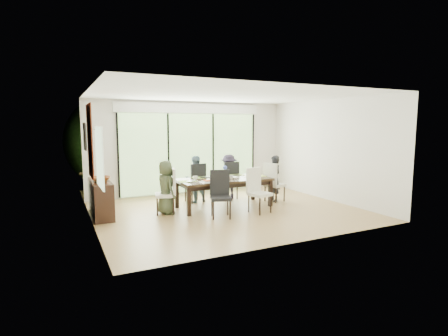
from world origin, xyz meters
name	(u,v)px	position (x,y,z in m)	size (l,w,h in m)	color
floor	(229,211)	(0.00, 0.00, -0.01)	(6.00, 5.00, 0.01)	olive
ceiling	(229,95)	(0.00, 0.00, 2.71)	(6.00, 5.00, 0.01)	white
wall_back	(191,148)	(0.00, 2.51, 1.35)	(6.00, 0.02, 2.70)	silver
wall_front	(296,166)	(0.00, -2.51, 1.35)	(6.00, 0.02, 2.70)	silver
wall_left	(90,160)	(-3.01, 0.00, 1.35)	(0.02, 5.00, 2.70)	silver
wall_right	(329,150)	(3.01, 0.00, 1.35)	(0.02, 5.00, 2.70)	silver
glass_doors	(191,153)	(0.00, 2.47, 1.20)	(4.20, 0.02, 2.30)	#598C3F
blinds_header	(191,108)	(0.00, 2.46, 2.50)	(4.40, 0.06, 0.28)	white
mullion_a	(118,156)	(-2.10, 2.46, 1.20)	(0.05, 0.04, 2.30)	black
mullion_b	(168,154)	(-0.70, 2.46, 1.20)	(0.05, 0.04, 2.30)	black
mullion_c	(213,152)	(0.70, 2.46, 1.20)	(0.05, 0.04, 2.30)	black
mullion_d	(253,151)	(2.10, 2.46, 1.20)	(0.05, 0.04, 2.30)	black
side_window	(99,157)	(-2.97, -1.20, 1.50)	(0.02, 0.90, 1.00)	#8CAD7F
deck	(182,189)	(0.00, 3.40, -0.05)	(6.00, 1.80, 0.10)	#523723
rail_top	(174,168)	(0.00, 4.20, 0.55)	(6.00, 0.08, 0.06)	#513023
foliage_left	(114,142)	(-1.80, 5.20, 1.44)	(3.20, 3.20, 3.20)	#14380F
foliage_mid	(170,131)	(0.40, 5.80, 1.80)	(4.00, 4.00, 4.00)	#14380F
foliage_right	(222,145)	(2.20, 5.00, 1.26)	(2.80, 2.80, 2.80)	#14380F
foliage_far	(140,135)	(-0.60, 6.50, 1.62)	(3.60, 3.60, 3.60)	#14380F
table_top	(224,180)	(0.09, 0.43, 0.68)	(2.28, 1.04, 0.06)	black
table_apron	(224,183)	(0.09, 0.43, 0.60)	(2.09, 0.85, 0.09)	black
table_leg_fl	(189,202)	(-0.99, 0.00, 0.33)	(0.09, 0.09, 0.66)	black
table_leg_fr	(270,193)	(1.17, 0.00, 0.33)	(0.09, 0.09, 0.66)	black
table_leg_bl	(177,195)	(-0.99, 0.86, 0.33)	(0.09, 0.09, 0.66)	black
table_leg_br	(253,188)	(1.17, 0.86, 0.33)	(0.09, 0.09, 0.66)	black
chair_left_end	(165,191)	(-1.41, 0.43, 0.52)	(0.44, 0.44, 1.04)	white
chair_right_end	(275,182)	(1.59, 0.43, 0.52)	(0.44, 0.44, 1.04)	silver
chair_far_left	(195,182)	(-0.36, 1.28, 0.52)	(0.44, 0.44, 1.04)	black
chair_far_right	(229,180)	(0.64, 1.28, 0.52)	(0.44, 0.44, 1.04)	black
chair_near_left	(221,194)	(-0.41, -0.44, 0.52)	(0.44, 0.44, 1.04)	black
chair_near_right	(260,190)	(0.59, -0.44, 0.52)	(0.44, 0.44, 1.04)	white
person_left_end	(166,187)	(-1.39, 0.43, 0.61)	(0.57, 0.36, 1.23)	#404A31
person_right_end	(274,179)	(1.57, 0.43, 0.61)	(0.57, 0.36, 1.23)	black
person_far_left	(195,179)	(-0.36, 1.26, 0.61)	(0.57, 0.36, 1.23)	slate
person_far_right	(229,177)	(0.64, 1.26, 0.61)	(0.57, 0.36, 1.23)	#241D2C
placemat_left	(188,181)	(-0.86, 0.43, 0.72)	(0.42, 0.30, 0.01)	#97C044
placemat_right	(257,176)	(1.04, 0.43, 0.72)	(0.42, 0.30, 0.01)	#A0B340
placemat_far_l	(201,177)	(-0.36, 0.83, 0.72)	(0.42, 0.30, 0.01)	#78A139
placemat_far_r	(236,175)	(0.64, 0.83, 0.72)	(0.42, 0.30, 0.01)	#8EB03F
placemat_paper	(208,182)	(-0.46, 0.13, 0.72)	(0.42, 0.30, 0.01)	white
tablet_far_l	(205,177)	(-0.26, 0.78, 0.72)	(0.25, 0.17, 0.01)	black
tablet_far_r	(235,175)	(0.59, 0.78, 0.72)	(0.23, 0.16, 0.01)	black
papers	(250,177)	(0.79, 0.38, 0.71)	(0.28, 0.21, 0.00)	white
platter_base	(208,181)	(-0.46, 0.13, 0.73)	(0.25, 0.25, 0.02)	white
platter_snacks	(208,181)	(-0.46, 0.13, 0.75)	(0.19, 0.19, 0.01)	#DA5219
vase	(225,176)	(0.14, 0.48, 0.77)	(0.08, 0.08, 0.11)	silver
hyacinth_stems	(225,171)	(0.14, 0.48, 0.88)	(0.04, 0.04, 0.15)	#337226
hyacinth_blooms	(225,168)	(0.14, 0.48, 0.98)	(0.10, 0.10, 0.10)	#4F5FC5
laptop	(193,181)	(-0.76, 0.33, 0.72)	(0.31, 0.20, 0.02)	silver
cup_a	(195,178)	(-0.61, 0.58, 0.76)	(0.12, 0.12, 0.09)	white
cup_b	(231,177)	(0.24, 0.33, 0.76)	(0.09, 0.09, 0.09)	white
cup_c	(250,174)	(0.89, 0.53, 0.76)	(0.12, 0.12, 0.09)	white
book	(232,177)	(0.34, 0.48, 0.72)	(0.16, 0.21, 0.02)	white
sideboard	(101,198)	(-2.76, 0.87, 0.40)	(0.40, 1.42, 0.80)	black
bowl	(100,179)	(-2.76, 0.77, 0.85)	(0.42, 0.42, 0.10)	brown
candlestick_base	(98,178)	(-2.76, 1.22, 0.81)	(0.09, 0.09, 0.04)	black
candlestick_shaft	(97,154)	(-2.76, 1.22, 1.37)	(0.02, 0.02, 1.11)	black
candlestick_pan	(96,129)	(-2.76, 1.22, 1.92)	(0.09, 0.09, 0.03)	black
candle	(96,127)	(-2.76, 1.22, 1.98)	(0.03, 0.03, 0.09)	silver
tapestry	(90,141)	(-2.97, 0.40, 1.70)	(0.02, 1.00, 1.50)	#9B3216
art_frame	(85,137)	(-2.97, 1.70, 1.75)	(0.03, 0.55, 0.65)	black
art_canvas	(86,137)	(-2.95, 1.70, 1.75)	(0.01, 0.45, 0.55)	#1B5659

